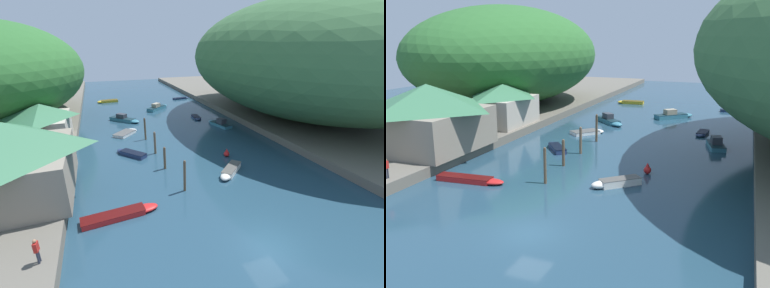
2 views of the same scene
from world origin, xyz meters
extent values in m
plane|color=#234256|center=(0.00, 30.00, 0.00)|extent=(130.00, 130.00, 0.00)
cube|color=#666056|center=(-24.45, 30.00, 0.50)|extent=(22.00, 120.00, 0.99)
ellipsoid|color=#2D662D|center=(-25.55, 40.65, 9.01)|extent=(28.03, 39.25, 16.04)
cube|color=gray|center=(-17.70, 11.93, 3.01)|extent=(9.62, 10.23, 4.04)
pyramid|color=#38704C|center=(-17.70, 11.93, 6.32)|extent=(10.39, 11.05, 2.57)
cube|color=#B2A899|center=(-17.01, 25.17, 2.77)|extent=(6.09, 8.47, 3.56)
pyramid|color=#38704C|center=(-17.01, 25.17, 5.39)|extent=(6.58, 9.15, 1.68)
cube|color=silver|center=(2.91, 10.89, 0.31)|extent=(3.35, 3.26, 0.61)
ellipsoid|color=silver|center=(1.63, 9.69, 0.31)|extent=(2.04, 2.01, 0.61)
cube|color=#504E4A|center=(2.91, 10.89, 0.63)|extent=(3.42, 3.32, 0.03)
cube|color=red|center=(-9.94, 6.93, 0.22)|extent=(5.02, 1.69, 0.44)
ellipsoid|color=red|center=(-7.49, 7.15, 0.22)|extent=(2.56, 1.41, 0.44)
cube|color=#450A0A|center=(-9.94, 6.93, 0.46)|extent=(5.12, 1.72, 0.03)
cube|color=teal|center=(9.45, 26.75, 0.25)|extent=(2.51, 4.43, 0.49)
ellipsoid|color=teal|center=(8.96, 28.78, 0.25)|extent=(1.94, 2.38, 0.49)
cube|color=#132A33|center=(9.45, 26.75, 0.51)|extent=(2.56, 4.51, 0.03)
cube|color=#333842|center=(9.48, 26.63, 0.92)|extent=(1.41, 1.68, 0.86)
cube|color=navy|center=(7.37, 33.25, 0.18)|extent=(1.40, 2.99, 0.36)
ellipsoid|color=navy|center=(7.25, 31.81, 0.18)|extent=(1.22, 1.54, 0.36)
cube|color=black|center=(7.37, 33.25, 0.37)|extent=(1.43, 3.05, 0.03)
cube|color=teal|center=(-6.12, 35.84, 0.29)|extent=(4.46, 4.63, 0.59)
ellipsoid|color=teal|center=(-4.43, 34.03, 0.29)|extent=(2.72, 2.77, 0.59)
cube|color=#132A33|center=(-6.12, 35.84, 0.60)|extent=(4.55, 4.72, 0.03)
cube|color=#333842|center=(-6.23, 35.95, 0.98)|extent=(1.94, 1.97, 0.78)
cube|color=navy|center=(10.00, 51.76, 0.18)|extent=(3.58, 1.77, 0.36)
ellipsoid|color=navy|center=(11.69, 52.05, 0.18)|extent=(1.88, 1.43, 0.36)
cube|color=black|center=(10.00, 51.76, 0.38)|extent=(3.66, 1.81, 0.03)
cube|color=teal|center=(1.75, 42.31, 0.32)|extent=(4.74, 4.58, 0.65)
ellipsoid|color=teal|center=(3.57, 44.02, 0.32)|extent=(2.86, 2.81, 0.65)
cube|color=#132A33|center=(1.75, 42.31, 0.66)|extent=(4.83, 4.67, 0.03)
cube|color=#9E937F|center=(1.63, 42.21, 1.04)|extent=(2.04, 2.01, 0.79)
cube|color=white|center=(-6.67, 27.81, 0.20)|extent=(3.76, 3.87, 0.40)
ellipsoid|color=white|center=(-5.52, 29.09, 0.20)|extent=(2.54, 2.53, 0.40)
cube|color=#525252|center=(-6.67, 27.81, 0.42)|extent=(3.84, 3.95, 0.03)
cube|color=navy|center=(-6.62, 19.06, 0.26)|extent=(3.14, 3.46, 0.52)
ellipsoid|color=navy|center=(-7.75, 20.43, 0.26)|extent=(1.96, 2.06, 0.52)
cube|color=black|center=(-6.62, 19.06, 0.54)|extent=(3.20, 3.53, 0.03)
cube|color=gold|center=(-7.25, 54.27, 0.24)|extent=(3.96, 2.11, 0.48)
ellipsoid|color=gold|center=(-9.16, 54.11, 0.24)|extent=(2.05, 1.86, 0.48)
cube|color=#4C3E0E|center=(-7.25, 54.27, 0.50)|extent=(4.04, 2.15, 0.03)
cylinder|color=brown|center=(-3.18, 8.99, 1.53)|extent=(0.25, 0.25, 3.06)
sphere|color=brown|center=(-3.18, 8.99, 3.11)|extent=(0.22, 0.22, 0.22)
cylinder|color=brown|center=(-3.76, 14.22, 1.24)|extent=(0.28, 0.28, 2.48)
sphere|color=brown|center=(-3.76, 14.22, 2.54)|extent=(0.25, 0.25, 0.25)
cylinder|color=brown|center=(-3.81, 18.90, 1.38)|extent=(0.29, 0.29, 2.76)
sphere|color=brown|center=(-3.81, 18.90, 2.82)|extent=(0.26, 0.26, 0.26)
cylinder|color=brown|center=(-4.00, 24.56, 1.57)|extent=(0.27, 0.27, 3.14)
sphere|color=brown|center=(-4.00, 24.56, 3.20)|extent=(0.25, 0.25, 0.25)
sphere|color=red|center=(4.35, 14.84, 0.35)|extent=(0.70, 0.70, 0.70)
cone|color=red|center=(4.35, 14.84, 0.88)|extent=(0.35, 0.35, 0.35)
cylinder|color=#282D3D|center=(-14.46, 2.73, 1.42)|extent=(0.13, 0.13, 0.85)
cylinder|color=#282D3D|center=(-14.44, 2.91, 1.42)|extent=(0.13, 0.13, 0.85)
cube|color=#B2231E|center=(-14.45, 2.82, 2.15)|extent=(0.28, 0.41, 0.62)
cylinder|color=#282D3D|center=(-15.11, 13.70, 1.42)|extent=(0.13, 0.13, 0.85)
cylinder|color=#282D3D|center=(-15.09, 13.88, 1.42)|extent=(0.13, 0.13, 0.85)
cube|color=#2D2D33|center=(-15.10, 13.79, 2.15)|extent=(0.27, 0.41, 0.62)
sphere|color=tan|center=(-15.10, 13.79, 2.57)|extent=(0.22, 0.22, 0.22)
camera|label=1|loc=(-10.00, -11.37, 13.15)|focal=24.00mm
camera|label=2|loc=(12.22, -22.14, 12.38)|focal=40.00mm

